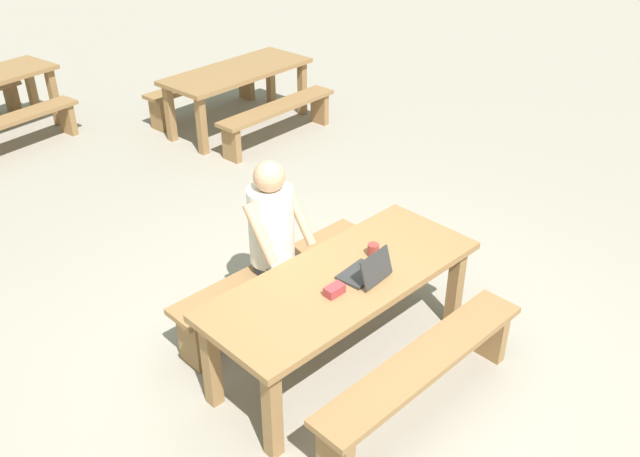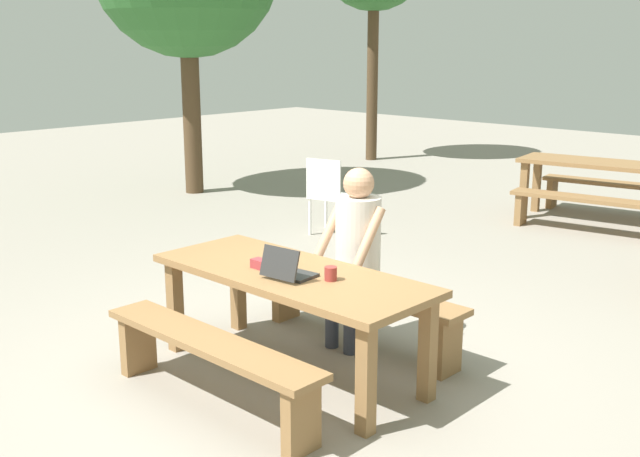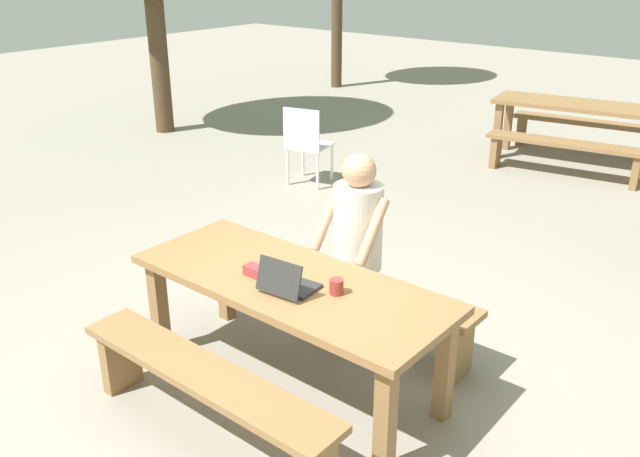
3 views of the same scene
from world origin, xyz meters
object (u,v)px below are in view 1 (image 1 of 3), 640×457
picnic_table_front (343,288)px  coffee_mug (373,250)px  picnic_table_mid (238,78)px  small_pouch (334,290)px  person_seated (274,232)px  laptop (366,271)px

picnic_table_front → coffee_mug: bearing=5.3°
coffee_mug → picnic_table_mid: size_ratio=0.05×
coffee_mug → small_pouch: bearing=-165.8°
person_seated → picnic_table_mid: (2.23, 3.26, -0.16)m
person_seated → small_pouch: bearing=-102.2°
picnic_table_front → person_seated: bearing=91.9°
picnic_table_front → picnic_table_mid: picnic_table_mid is taller
laptop → small_pouch: (-0.28, 0.02, -0.02)m
picnic_table_front → person_seated: size_ratio=1.51×
laptop → coffee_mug: bearing=-152.8°
picnic_table_mid → laptop: bearing=-121.7°
coffee_mug → laptop: bearing=-147.2°
small_pouch → person_seated: 0.79m
picnic_table_front → picnic_table_mid: 4.51m
small_pouch → picnic_table_mid: size_ratio=0.07×
picnic_table_front → laptop: 0.22m
small_pouch → picnic_table_front: bearing=28.0°
picnic_table_front → person_seated: 0.69m
picnic_table_front → laptop: size_ratio=6.42×
laptop → person_seated: person_seated is taller
picnic_table_front → coffee_mug: coffee_mug is taller
picnic_table_front → person_seated: person_seated is taller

